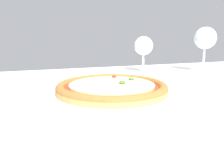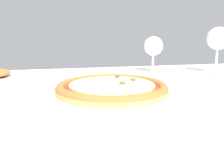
# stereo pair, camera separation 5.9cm
# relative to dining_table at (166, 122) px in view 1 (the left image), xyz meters

# --- Properties ---
(dining_table) EXTENTS (1.42, 0.93, 0.74)m
(dining_table) POSITION_rel_dining_table_xyz_m (0.00, 0.00, 0.00)
(dining_table) COLOR #997047
(dining_table) RESTS_ON ground_plane
(pizza_plate) EXTENTS (0.31, 0.31, 0.04)m
(pizza_plate) POSITION_rel_dining_table_xyz_m (-0.15, -0.00, 0.10)
(pizza_plate) COLOR white
(pizza_plate) RESTS_ON dining_table
(fork) EXTENTS (0.05, 0.17, 0.00)m
(fork) POSITION_rel_dining_table_xyz_m (-0.34, -0.17, 0.09)
(fork) COLOR silver
(fork) RESTS_ON dining_table
(wine_glass_far_left) EXTENTS (0.07, 0.07, 0.13)m
(wine_glass_far_left) POSITION_rel_dining_table_xyz_m (0.06, 0.28, 0.18)
(wine_glass_far_left) COLOR silver
(wine_glass_far_left) RESTS_ON dining_table
(wine_glass_far_right) EXTENTS (0.08, 0.08, 0.17)m
(wine_glass_far_right) POSITION_rel_dining_table_xyz_m (0.27, 0.21, 0.21)
(wine_glass_far_right) COLOR silver
(wine_glass_far_right) RESTS_ON dining_table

